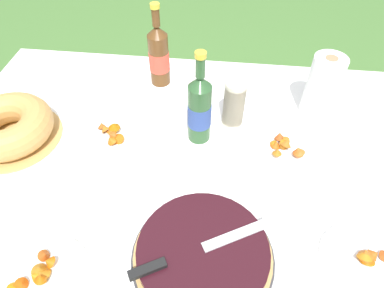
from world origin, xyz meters
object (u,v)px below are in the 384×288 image
object	(u,v)px
cider_bottle_green	(199,109)
snack_plate_left	(112,134)
bundt_cake	(8,126)
berry_tart	(203,254)
cider_bottle_amber	(159,56)
cup_stack	(234,104)
snack_plate_right	(284,147)
snack_plate_near	(362,258)
paper_towel_roll	(322,87)
serving_knife	(192,252)
snack_plate_far	(42,276)

from	to	relation	value
cider_bottle_green	snack_plate_left	world-z (taller)	cider_bottle_green
bundt_cake	snack_plate_left	world-z (taller)	bundt_cake
berry_tart	cider_bottle_amber	size ratio (longest dim) A/B	1.12
cup_stack	snack_plate_right	world-z (taller)	cup_stack
berry_tart	cider_bottle_amber	xyz separation A→B (m)	(-0.24, 0.72, 0.09)
cider_bottle_green	snack_plate_near	distance (m)	0.61
bundt_cake	cider_bottle_green	xyz separation A→B (m)	(0.62, 0.08, 0.07)
snack_plate_near	snack_plate_right	world-z (taller)	snack_plate_near
snack_plate_near	paper_towel_roll	xyz separation A→B (m)	(-0.05, 0.56, 0.10)
serving_knife	bundt_cake	distance (m)	0.75
serving_knife	snack_plate_far	world-z (taller)	serving_knife
bundt_cake	snack_plate_left	distance (m)	0.34
cider_bottle_green	snack_plate_near	bearing A→B (deg)	-40.50
berry_tart	snack_plate_left	xyz separation A→B (m)	(-0.34, 0.40, -0.02)
snack_plate_left	snack_plate_right	size ratio (longest dim) A/B	0.99
berry_tart	snack_plate_right	bearing A→B (deg)	60.43
snack_plate_near	snack_plate_right	xyz separation A→B (m)	(-0.17, 0.36, 0.00)
snack_plate_right	paper_towel_roll	size ratio (longest dim) A/B	0.89
snack_plate_right	snack_plate_far	distance (m)	0.79
cup_stack	paper_towel_roll	bearing A→B (deg)	17.65
snack_plate_far	berry_tart	bearing A→B (deg)	13.45
snack_plate_far	snack_plate_right	bearing A→B (deg)	39.03
cup_stack	snack_plate_near	bearing A→B (deg)	-53.81
serving_knife	snack_plate_near	world-z (taller)	serving_knife
cup_stack	snack_plate_right	bearing A→B (deg)	-32.09
bundt_cake	snack_plate_right	distance (m)	0.91
berry_tart	paper_towel_roll	bearing A→B (deg)	59.93
cider_bottle_green	snack_plate_near	world-z (taller)	cider_bottle_green
bundt_cake	serving_knife	bearing A→B (deg)	-29.51
cider_bottle_amber	snack_plate_right	bearing A→B (deg)	-34.44
bundt_cake	snack_plate_near	bearing A→B (deg)	-16.10
serving_knife	snack_plate_far	distance (m)	0.37
snack_plate_far	paper_towel_roll	world-z (taller)	paper_towel_roll
bundt_cake	snack_plate_right	xyz separation A→B (m)	(0.91, 0.05, -0.04)
cider_bottle_amber	paper_towel_roll	size ratio (longest dim) A/B	1.40
serving_knife	bundt_cake	world-z (taller)	bundt_cake
bundt_cake	snack_plate_left	size ratio (longest dim) A/B	1.59
snack_plate_near	bundt_cake	bearing A→B (deg)	163.90
snack_plate_near	snack_plate_far	world-z (taller)	snack_plate_near
cider_bottle_green	paper_towel_roll	size ratio (longest dim) A/B	1.43
cider_bottle_green	cider_bottle_amber	distance (m)	0.34
cider_bottle_green	snack_plate_right	bearing A→B (deg)	-5.66
cider_bottle_green	snack_plate_far	xyz separation A→B (m)	(-0.33, -0.52, -0.11)
cup_stack	snack_plate_far	bearing A→B (deg)	-125.90
bundt_cake	snack_plate_right	size ratio (longest dim) A/B	1.58
berry_tart	paper_towel_roll	size ratio (longest dim) A/B	1.56
cider_bottle_green	snack_plate_left	xyz separation A→B (m)	(-0.29, -0.03, -0.11)
snack_plate_far	serving_knife	bearing A→B (deg)	12.20
bundt_cake	cider_bottle_amber	distance (m)	0.58
snack_plate_left	paper_towel_roll	distance (m)	0.73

